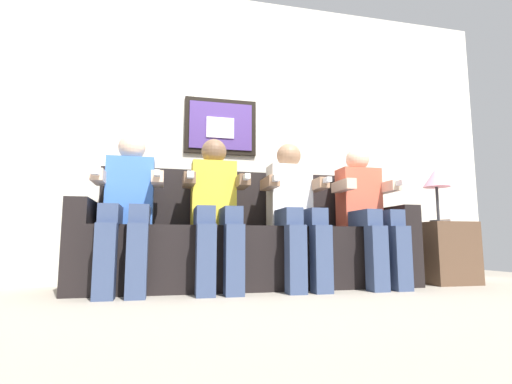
{
  "coord_description": "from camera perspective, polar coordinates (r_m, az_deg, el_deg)",
  "views": [
    {
      "loc": [
        -0.64,
        -2.6,
        0.33
      ],
      "look_at": [
        0.0,
        0.15,
        0.7
      ],
      "focal_mm": 27.38,
      "sensor_mm": 36.0,
      "label": 1
    }
  ],
  "objects": [
    {
      "name": "person_rightmost",
      "position": [
        3.17,
        15.85,
        -2.19
      ],
      "size": [
        0.46,
        0.56,
        1.11
      ],
      "color": "#D8593F",
      "rests_on": "ground_plane"
    },
    {
      "name": "ground_plane",
      "position": [
        2.7,
        0.75,
        -14.5
      ],
      "size": [
        6.39,
        6.39,
        0.0
      ],
      "primitive_type": "plane",
      "color": "#9E9384"
    },
    {
      "name": "table_lamp",
      "position": [
        3.64,
        24.82,
        1.57
      ],
      "size": [
        0.22,
        0.22,
        0.46
      ],
      "color": "#333338",
      "rests_on": "side_table_right"
    },
    {
      "name": "person_left_center",
      "position": [
        2.79,
        -5.98,
        -1.76
      ],
      "size": [
        0.46,
        0.56,
        1.11
      ],
      "color": "yellow",
      "rests_on": "ground_plane"
    },
    {
      "name": "person_leftmost",
      "position": [
        2.78,
        -18.19,
        -1.41
      ],
      "size": [
        0.46,
        0.56,
        1.11
      ],
      "color": "#3F72CC",
      "rests_on": "ground_plane"
    },
    {
      "name": "back_wall_assembly",
      "position": [
        3.56,
        -2.35,
        8.4
      ],
      "size": [
        4.92,
        0.1,
        2.6
      ],
      "color": "silver",
      "rests_on": "ground_plane"
    },
    {
      "name": "person_right_center",
      "position": [
        2.92,
        5.63,
        -2.02
      ],
      "size": [
        0.46,
        0.56,
        1.11
      ],
      "color": "white",
      "rests_on": "ground_plane"
    },
    {
      "name": "couch",
      "position": [
        3.0,
        -0.78,
        -7.81
      ],
      "size": [
        2.52,
        0.58,
        0.9
      ],
      "color": "black",
      "rests_on": "ground_plane"
    },
    {
      "name": "spare_remote_on_table",
      "position": [
        3.5,
        26.09,
        -3.76
      ],
      "size": [
        0.04,
        0.13,
        0.02
      ],
      "primitive_type": "cube",
      "color": "white",
      "rests_on": "side_table_right"
    },
    {
      "name": "side_table_right",
      "position": [
        3.61,
        25.72,
        -8.0
      ],
      "size": [
        0.4,
        0.4,
        0.5
      ],
      "color": "brown",
      "rests_on": "ground_plane"
    }
  ]
}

